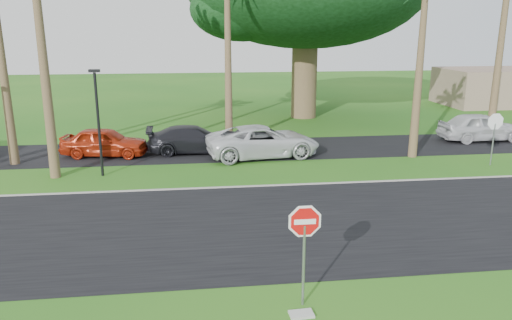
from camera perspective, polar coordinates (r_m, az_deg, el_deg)
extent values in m
plane|color=#1D5816|center=(14.84, 0.91, -10.34)|extent=(120.00, 120.00, 0.00)
cube|color=black|center=(16.65, -0.05, -7.40)|extent=(120.00, 8.00, 0.02)
cube|color=black|center=(26.62, -2.84, 1.16)|extent=(120.00, 5.00, 0.02)
cube|color=gray|center=(20.42, -1.46, -3.06)|extent=(120.00, 0.12, 0.06)
cylinder|color=gray|center=(11.83, 5.46, -11.94)|extent=(0.07, 0.07, 2.00)
cylinder|color=white|center=(11.38, 5.60, -6.99)|extent=(1.05, 0.02, 1.05)
cylinder|color=red|center=(11.38, 5.60, -6.99)|extent=(0.90, 0.02, 0.90)
cube|color=white|center=(11.38, 5.60, -6.99)|extent=(0.50, 0.02, 0.12)
cylinder|color=gray|center=(25.97, 25.43, 1.61)|extent=(0.07, 0.07, 2.00)
cylinder|color=white|center=(25.77, 25.70, 3.99)|extent=(1.05, 0.02, 1.05)
cylinder|color=red|center=(25.77, 25.70, 3.99)|extent=(0.90, 0.02, 0.90)
cube|color=white|center=(25.77, 25.70, 3.99)|extent=(0.50, 0.02, 0.12)
cone|color=brown|center=(25.83, -26.94, 9.26)|extent=(0.44, 0.44, 9.00)
cone|color=brown|center=(22.63, -23.34, 12.26)|extent=(0.44, 0.44, 11.50)
cone|color=brown|center=(27.40, -3.21, 11.58)|extent=(0.44, 0.44, 9.50)
cone|color=brown|center=(25.79, 18.15, 9.56)|extent=(0.44, 0.44, 8.50)
cone|color=brown|center=(31.25, 26.30, 12.82)|extent=(0.44, 0.44, 12.00)
cylinder|color=brown|center=(36.31, 5.54, 9.58)|extent=(1.80, 1.80, 6.00)
cylinder|color=black|center=(22.54, -17.53, 3.79)|extent=(0.12, 0.12, 4.50)
cube|color=black|center=(22.24, -18.01, 9.68)|extent=(0.45, 0.25, 0.12)
cube|color=gray|center=(47.30, 26.36, 7.52)|extent=(10.00, 6.00, 3.00)
imported|color=#A7260D|center=(26.29, -16.91, 1.96)|extent=(4.48, 2.33, 1.46)
imported|color=black|center=(26.11, -7.12, 2.33)|extent=(4.86, 2.13, 1.39)
imported|color=silver|center=(25.03, 0.80, 2.12)|extent=(5.96, 3.35, 1.57)
imported|color=silver|center=(31.38, 24.32, 3.45)|extent=(4.77, 1.96, 1.62)
cube|color=#A8AAA1|center=(11.89, 5.21, -17.14)|extent=(0.57, 0.38, 0.06)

